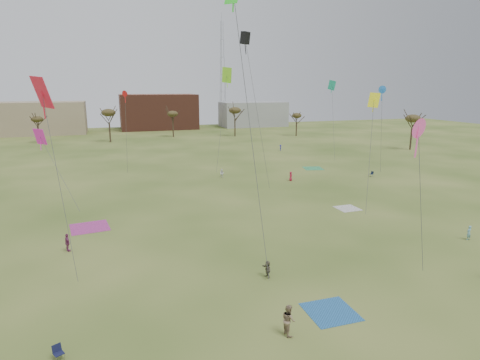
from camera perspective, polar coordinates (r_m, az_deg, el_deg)
name	(u,v)px	position (r m, az deg, el deg)	size (l,w,h in m)	color
ground	(289,283)	(32.09, 6.92, -14.36)	(260.00, 260.00, 0.00)	#37531A
spectator_fore_b	(288,320)	(25.93, 6.90, -19.10)	(0.95, 0.74, 1.95)	#897257
spectator_fore_c	(267,269)	(32.56, 3.92, -12.51)	(1.27, 0.41, 1.37)	brown
flyer_mid_c	(469,233)	(45.72, 29.75, -6.53)	(0.53, 0.35, 1.46)	#6DA8B6
spectator_mid_d	(67,243)	(40.31, -23.31, -8.17)	(1.00, 0.41, 1.70)	#8F3B70
spectator_mid_e	(222,173)	(66.39, -2.57, 0.94)	(0.70, 0.54, 1.44)	silver
flyer_far_b	(291,176)	(64.69, 7.22, 0.54)	(0.72, 0.47, 1.48)	#A91D36
flyer_far_c	(280,148)	(94.70, 5.76, 4.57)	(0.91, 0.52, 1.41)	navy
blanket_blue	(331,312)	(29.00, 12.75, -17.82)	(3.21, 3.21, 0.03)	#2665A6
blanket_cream	(347,208)	(51.61, 15.02, -3.92)	(2.66, 2.66, 0.03)	silver
blanket_plum	(90,227)	(46.27, -20.58, -6.32)	(3.87, 3.87, 0.03)	#AF3689
blanket_olive	(313,168)	(75.20, 10.33, 1.64)	(3.37, 3.37, 0.03)	#389A5C
camp_chair_left	(59,356)	(26.19, -24.35, -21.80)	(0.69, 0.71, 0.87)	#141838
camp_chair_right	(371,175)	(70.81, 18.16, 0.68)	(0.65, 0.62, 0.87)	#131E35
kites_aloft	(249,71)	(51.06, 1.28, 15.24)	(50.58, 48.02, 20.62)	red
tree_line	(147,117)	(105.49, -13.10, 8.67)	(117.44, 49.32, 8.91)	#3A2B1E
building_tan	(31,118)	(142.80, -27.53, 7.79)	(32.00, 14.00, 10.00)	#937F60
building_brick	(158,112)	(146.94, -11.52, 9.50)	(26.00, 16.00, 12.00)	brown
building_grey	(253,114)	(153.24, 1.87, 9.33)	(24.00, 12.00, 9.00)	gray
radio_tower	(222,74)	(156.56, -2.55, 14.80)	(1.51, 1.72, 41.00)	#9EA3A8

